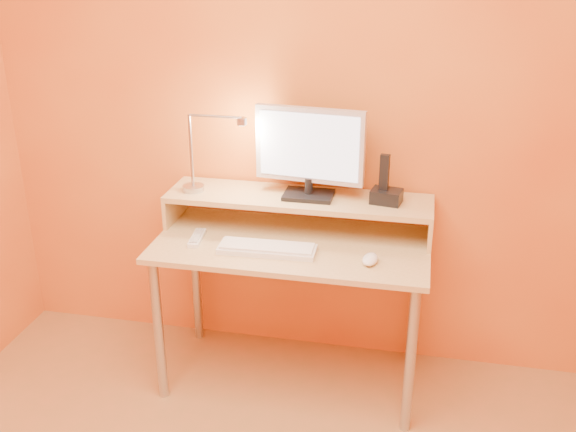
% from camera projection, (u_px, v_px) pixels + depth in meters
% --- Properties ---
extents(wall_back, '(3.00, 0.04, 2.50)m').
position_uv_depth(wall_back, '(306.00, 107.00, 2.98)').
color(wall_back, orange).
rests_on(wall_back, floor).
extents(desk_leg_fl, '(0.04, 0.04, 0.69)m').
position_uv_depth(desk_leg_fl, '(159.00, 331.00, 2.92)').
color(desk_leg_fl, '#ADAEB4').
rests_on(desk_leg_fl, floor).
extents(desk_leg_fr, '(0.04, 0.04, 0.69)m').
position_uv_depth(desk_leg_fr, '(410.00, 361.00, 2.71)').
color(desk_leg_fr, '#ADAEB4').
rests_on(desk_leg_fr, floor).
extents(desk_leg_bl, '(0.04, 0.04, 0.69)m').
position_uv_depth(desk_leg_bl, '(196.00, 278.00, 3.37)').
color(desk_leg_bl, '#ADAEB4').
rests_on(desk_leg_bl, floor).
extents(desk_leg_br, '(0.04, 0.04, 0.69)m').
position_uv_depth(desk_leg_br, '(414.00, 301.00, 3.17)').
color(desk_leg_br, '#ADAEB4').
rests_on(desk_leg_br, floor).
extents(desk_lower, '(1.20, 0.60, 0.02)m').
position_uv_depth(desk_lower, '(292.00, 245.00, 2.91)').
color(desk_lower, '#DDB782').
rests_on(desk_lower, floor).
extents(shelf_riser_left, '(0.02, 0.30, 0.14)m').
position_uv_depth(shelf_riser_left, '(176.00, 205.00, 3.12)').
color(shelf_riser_left, '#DDB782').
rests_on(shelf_riser_left, desk_lower).
extents(shelf_riser_right, '(0.02, 0.30, 0.14)m').
position_uv_depth(shelf_riser_right, '(430.00, 226.00, 2.90)').
color(shelf_riser_right, '#DDB782').
rests_on(shelf_riser_right, desk_lower).
extents(desk_shelf, '(1.20, 0.30, 0.02)m').
position_uv_depth(desk_shelf, '(298.00, 199.00, 2.98)').
color(desk_shelf, '#DDB782').
rests_on(desk_shelf, desk_lower).
extents(monitor_foot, '(0.22, 0.16, 0.02)m').
position_uv_depth(monitor_foot, '(309.00, 195.00, 2.96)').
color(monitor_foot, black).
rests_on(monitor_foot, desk_shelf).
extents(monitor_neck, '(0.04, 0.04, 0.07)m').
position_uv_depth(monitor_neck, '(309.00, 186.00, 2.94)').
color(monitor_neck, black).
rests_on(monitor_neck, monitor_foot).
extents(monitor_panel, '(0.49, 0.09, 0.33)m').
position_uv_depth(monitor_panel, '(310.00, 145.00, 2.88)').
color(monitor_panel, silver).
rests_on(monitor_panel, monitor_neck).
extents(monitor_back, '(0.44, 0.06, 0.28)m').
position_uv_depth(monitor_back, '(311.00, 144.00, 2.90)').
color(monitor_back, black).
rests_on(monitor_back, monitor_panel).
extents(monitor_screen, '(0.44, 0.05, 0.29)m').
position_uv_depth(monitor_screen, '(309.00, 146.00, 2.86)').
color(monitor_screen, '#CEE1FF').
rests_on(monitor_screen, monitor_panel).
extents(lamp_base, '(0.10, 0.10, 0.02)m').
position_uv_depth(lamp_base, '(193.00, 188.00, 3.03)').
color(lamp_base, '#ADAEB4').
rests_on(lamp_base, desk_shelf).
extents(lamp_post, '(0.01, 0.01, 0.33)m').
position_uv_depth(lamp_post, '(191.00, 151.00, 2.97)').
color(lamp_post, '#ADAEB4').
rests_on(lamp_post, lamp_base).
extents(lamp_arm, '(0.24, 0.01, 0.01)m').
position_uv_depth(lamp_arm, '(215.00, 116.00, 2.88)').
color(lamp_arm, '#ADAEB4').
rests_on(lamp_arm, lamp_post).
extents(lamp_head, '(0.04, 0.04, 0.03)m').
position_uv_depth(lamp_head, '(242.00, 121.00, 2.86)').
color(lamp_head, '#ADAEB4').
rests_on(lamp_head, lamp_arm).
extents(lamp_bulb, '(0.03, 0.03, 0.00)m').
position_uv_depth(lamp_bulb, '(242.00, 125.00, 2.87)').
color(lamp_bulb, '#FFEAC6').
rests_on(lamp_bulb, lamp_head).
extents(phone_dock, '(0.14, 0.12, 0.06)m').
position_uv_depth(phone_dock, '(386.00, 196.00, 2.89)').
color(phone_dock, black).
rests_on(phone_dock, desk_shelf).
extents(phone_handset, '(0.04, 0.03, 0.16)m').
position_uv_depth(phone_handset, '(384.00, 172.00, 2.85)').
color(phone_handset, black).
rests_on(phone_handset, phone_dock).
extents(phone_led, '(0.01, 0.00, 0.04)m').
position_uv_depth(phone_led, '(396.00, 201.00, 2.83)').
color(phone_led, '#2C31FF').
rests_on(phone_led, phone_dock).
extents(keyboard, '(0.42, 0.14, 0.02)m').
position_uv_depth(keyboard, '(267.00, 249.00, 2.81)').
color(keyboard, white).
rests_on(keyboard, desk_lower).
extents(mouse, '(0.08, 0.12, 0.04)m').
position_uv_depth(mouse, '(370.00, 259.00, 2.70)').
color(mouse, white).
rests_on(mouse, desk_lower).
extents(remote_control, '(0.07, 0.18, 0.02)m').
position_uv_depth(remote_control, '(197.00, 238.00, 2.92)').
color(remote_control, white).
rests_on(remote_control, desk_lower).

